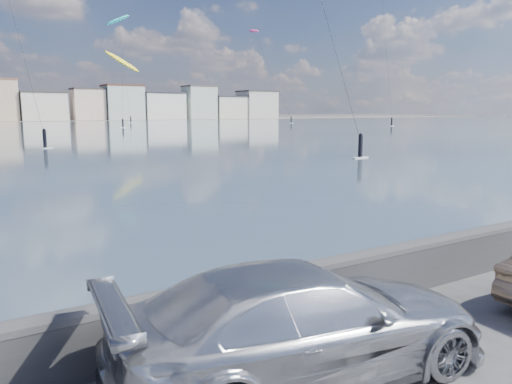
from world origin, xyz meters
The scene contains 5 objects.
seawall centered at (0.00, 2.70, 0.58)m, with size 400.00×0.36×1.08m.
car_silver centered at (0.02, 1.12, 0.82)m, with size 2.29×5.64×1.64m, color #ADAEB3.
kitesurfer_2 centered at (77.42, 128.45, 26.68)m, with size 6.04×19.53×28.44m.
kitesurfer_3 centered at (42.55, 149.92, 29.87)m, with size 8.07×13.36×32.87m.
kitesurfer_8 centered at (31.50, 111.62, 14.50)m, with size 8.61×12.51×17.66m.
Camera 1 is at (-4.08, -4.21, 3.79)m, focal length 35.00 mm.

